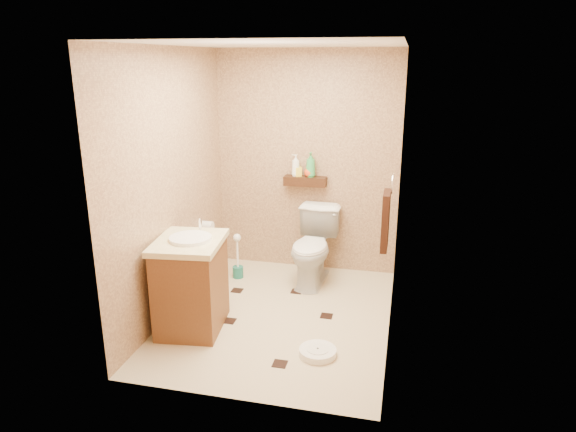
# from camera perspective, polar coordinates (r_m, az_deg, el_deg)

# --- Properties ---
(ground) EXTENTS (2.50, 2.50, 0.00)m
(ground) POSITION_cam_1_polar(r_m,az_deg,el_deg) (4.86, -0.96, -11.06)
(ground) COLOR #C5B290
(ground) RESTS_ON ground
(wall_back) EXTENTS (2.00, 0.04, 2.40)m
(wall_back) POSITION_cam_1_polar(r_m,az_deg,el_deg) (5.61, 2.10, 5.88)
(wall_back) COLOR tan
(wall_back) RESTS_ON ground
(wall_front) EXTENTS (2.00, 0.04, 2.40)m
(wall_front) POSITION_cam_1_polar(r_m,az_deg,el_deg) (3.27, -6.41, -2.50)
(wall_front) COLOR tan
(wall_front) RESTS_ON ground
(wall_left) EXTENTS (0.04, 2.50, 2.40)m
(wall_left) POSITION_cam_1_polar(r_m,az_deg,el_deg) (4.76, -12.83, 3.41)
(wall_left) COLOR tan
(wall_left) RESTS_ON ground
(wall_right) EXTENTS (0.04, 2.50, 2.40)m
(wall_right) POSITION_cam_1_polar(r_m,az_deg,el_deg) (4.29, 12.03, 1.98)
(wall_right) COLOR tan
(wall_right) RESTS_ON ground
(ceiling) EXTENTS (2.00, 2.50, 0.02)m
(ceiling) POSITION_cam_1_polar(r_m,az_deg,el_deg) (4.28, -1.13, 18.55)
(ceiling) COLOR silver
(ceiling) RESTS_ON wall_back
(wall_shelf) EXTENTS (0.46, 0.14, 0.10)m
(wall_shelf) POSITION_cam_1_polar(r_m,az_deg,el_deg) (5.57, 1.92, 3.90)
(wall_shelf) COLOR #3E2011
(wall_shelf) RESTS_ON wall_back
(floor_accents) EXTENTS (1.18, 1.41, 0.01)m
(floor_accents) POSITION_cam_1_polar(r_m,az_deg,el_deg) (4.78, -0.80, -11.50)
(floor_accents) COLOR black
(floor_accents) RESTS_ON ground
(toilet) EXTENTS (0.48, 0.79, 0.79)m
(toilet) POSITION_cam_1_polar(r_m,az_deg,el_deg) (5.40, 2.82, -3.48)
(toilet) COLOR white
(toilet) RESTS_ON ground
(vanity) EXTENTS (0.63, 0.73, 0.95)m
(vanity) POSITION_cam_1_polar(r_m,az_deg,el_deg) (4.57, -10.72, -7.32)
(vanity) COLOR brown
(vanity) RESTS_ON ground
(bathroom_scale) EXTENTS (0.40, 0.40, 0.06)m
(bathroom_scale) POSITION_cam_1_polar(r_m,az_deg,el_deg) (4.28, 3.32, -14.84)
(bathroom_scale) COLOR white
(bathroom_scale) RESTS_ON ground
(toilet_brush) EXTENTS (0.12, 0.12, 0.50)m
(toilet_brush) POSITION_cam_1_polar(r_m,az_deg,el_deg) (5.61, -5.61, -5.14)
(toilet_brush) COLOR #1A685B
(toilet_brush) RESTS_ON ground
(towel_ring) EXTENTS (0.12, 0.30, 0.76)m
(towel_ring) POSITION_cam_1_polar(r_m,az_deg,el_deg) (4.60, 10.85, -0.22)
(towel_ring) COLOR silver
(towel_ring) RESTS_ON wall_right
(toilet_paper) EXTENTS (0.12, 0.11, 0.12)m
(toilet_paper) POSITION_cam_1_polar(r_m,az_deg,el_deg) (5.46, -8.92, -1.13)
(toilet_paper) COLOR white
(toilet_paper) RESTS_ON wall_left
(bottle_a) EXTENTS (0.11, 0.11, 0.24)m
(bottle_a) POSITION_cam_1_polar(r_m,az_deg,el_deg) (5.55, 0.87, 5.65)
(bottle_a) COLOR white
(bottle_a) RESTS_ON wall_shelf
(bottle_b) EXTENTS (0.09, 0.09, 0.15)m
(bottle_b) POSITION_cam_1_polar(r_m,az_deg,el_deg) (5.56, 1.13, 5.20)
(bottle_b) COLOR yellow
(bottle_b) RESTS_ON wall_shelf
(bottle_c) EXTENTS (0.14, 0.14, 0.14)m
(bottle_c) POSITION_cam_1_polar(r_m,az_deg,el_deg) (5.54, 2.38, 5.09)
(bottle_c) COLOR #F3491C
(bottle_c) RESTS_ON wall_shelf
(bottle_d) EXTENTS (0.11, 0.11, 0.27)m
(bottle_d) POSITION_cam_1_polar(r_m,az_deg,el_deg) (5.52, 2.53, 5.73)
(bottle_d) COLOR green
(bottle_d) RESTS_ON wall_shelf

